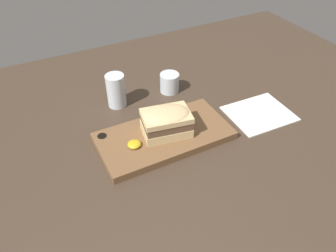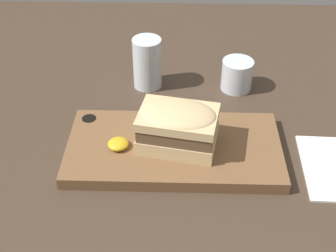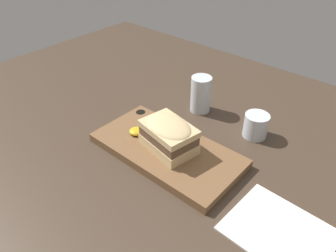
{
  "view_description": "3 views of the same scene",
  "coord_description": "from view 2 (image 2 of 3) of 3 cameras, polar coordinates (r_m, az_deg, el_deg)",
  "views": [
    {
      "loc": [
        -36.59,
        -68.85,
        68.14
      ],
      "look_at": [
        -3.86,
        -5.18,
        8.44
      ],
      "focal_mm": 35.0,
      "sensor_mm": 36.0,
      "label": 1
    },
    {
      "loc": [
        -3.23,
        -68.48,
        60.24
      ],
      "look_at": [
        -5.2,
        -2.47,
        7.93
      ],
      "focal_mm": 50.0,
      "sensor_mm": 36.0,
      "label": 2
    },
    {
      "loc": [
        39.8,
        -52.87,
        58.23
      ],
      "look_at": [
        -4.52,
        -2.23,
        10.25
      ],
      "focal_mm": 35.0,
      "sensor_mm": 36.0,
      "label": 3
    }
  ],
  "objects": [
    {
      "name": "dining_table",
      "position": [
        0.91,
        3.34,
        -2.53
      ],
      "size": [
        186.27,
        129.2,
        2.0
      ],
      "color": "#423326",
      "rests_on": "ground"
    },
    {
      "name": "serving_board",
      "position": [
        0.87,
        0.68,
        -2.76
      ],
      "size": [
        39.36,
        19.97,
        2.4
      ],
      "color": "brown",
      "rests_on": "dining_table"
    },
    {
      "name": "sandwich",
      "position": [
        0.83,
        1.21,
        0.09
      ],
      "size": [
        15.27,
        11.76,
        8.19
      ],
      "rotation": [
        0.0,
        0.0,
        -0.18
      ],
      "color": "#DBBC84",
      "rests_on": "serving_board"
    },
    {
      "name": "mustard_dollop",
      "position": [
        0.85,
        -6.1,
        -2.18
      ],
      "size": [
        3.8,
        3.8,
        1.52
      ],
      "color": "gold",
      "rests_on": "serving_board"
    },
    {
      "name": "water_glass",
      "position": [
        1.03,
        -2.53,
        7.31
      ],
      "size": [
        6.28,
        6.28,
        11.41
      ],
      "color": "silver",
      "rests_on": "dining_table"
    },
    {
      "name": "wine_glass",
      "position": [
        1.04,
        8.38,
        5.99
      ],
      "size": [
        6.84,
        6.84,
        6.84
      ],
      "color": "silver",
      "rests_on": "dining_table"
    }
  ]
}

